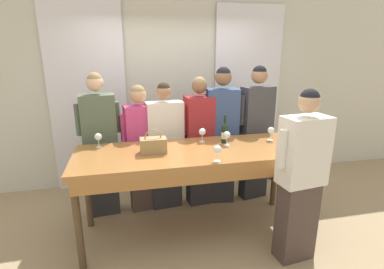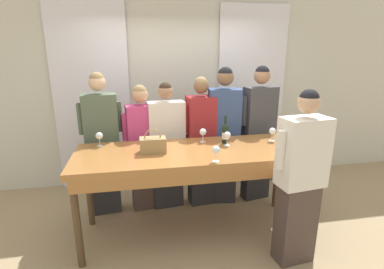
{
  "view_description": "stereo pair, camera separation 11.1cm",
  "coord_description": "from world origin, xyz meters",
  "px_view_note": "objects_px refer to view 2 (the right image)",
  "views": [
    {
      "loc": [
        -0.67,
        -2.97,
        2.08
      ],
      "look_at": [
        0.0,
        0.09,
        1.15
      ],
      "focal_mm": 28.0,
      "sensor_mm": 36.0,
      "label": 1
    },
    {
      "loc": [
        -0.56,
        -2.99,
        2.08
      ],
      "look_at": [
        0.0,
        0.09,
        1.15
      ],
      "focal_mm": 28.0,
      "sensor_mm": 36.0,
      "label": 2
    }
  ],
  "objects_px": {
    "wine_glass_center_mid": "(282,144)",
    "guest_pink_top": "(142,147)",
    "wine_glass_front_right": "(272,131)",
    "wine_glass_front_left": "(216,150)",
    "guest_cream_sweater": "(167,146)",
    "wine_glass_back_left": "(227,136)",
    "host_pouring": "(300,180)",
    "tasting_bar": "(194,159)",
    "guest_beige_cap": "(258,132)",
    "potted_plant": "(278,156)",
    "wine_glass_front_mid": "(203,132)",
    "handbag": "(153,145)",
    "wine_bottle": "(225,133)",
    "guest_navy_coat": "(224,136)",
    "guest_striped_shirt": "(201,141)",
    "wine_glass_center_left": "(288,141)",
    "wine_glass_center_right": "(99,136)",
    "guest_olive_jacket": "(102,144)"
  },
  "relations": [
    {
      "from": "wine_glass_center_mid",
      "to": "guest_pink_top",
      "type": "xyz_separation_m",
      "value": [
        -1.4,
        0.97,
        -0.27
      ]
    },
    {
      "from": "wine_glass_front_right",
      "to": "wine_glass_front_left",
      "type": "bearing_deg",
      "value": -147.54
    },
    {
      "from": "guest_cream_sweater",
      "to": "guest_pink_top",
      "type": "bearing_deg",
      "value": 180.0
    },
    {
      "from": "guest_cream_sweater",
      "to": "wine_glass_back_left",
      "type": "bearing_deg",
      "value": -42.38
    },
    {
      "from": "wine_glass_front_left",
      "to": "host_pouring",
      "type": "xyz_separation_m",
      "value": [
        0.75,
        -0.28,
        -0.25
      ]
    },
    {
      "from": "tasting_bar",
      "to": "wine_glass_back_left",
      "type": "bearing_deg",
      "value": 15.57
    },
    {
      "from": "guest_beige_cap",
      "to": "potted_plant",
      "type": "height_order",
      "value": "guest_beige_cap"
    },
    {
      "from": "wine_glass_center_mid",
      "to": "potted_plant",
      "type": "relative_size",
      "value": 0.22
    },
    {
      "from": "wine_glass_front_mid",
      "to": "guest_beige_cap",
      "type": "bearing_deg",
      "value": 24.87
    },
    {
      "from": "tasting_bar",
      "to": "handbag",
      "type": "bearing_deg",
      "value": 175.67
    },
    {
      "from": "wine_bottle",
      "to": "guest_pink_top",
      "type": "relative_size",
      "value": 0.2
    },
    {
      "from": "wine_glass_back_left",
      "to": "handbag",
      "type": "bearing_deg",
      "value": -174.56
    },
    {
      "from": "wine_glass_center_mid",
      "to": "guest_cream_sweater",
      "type": "distance_m",
      "value": 1.48
    },
    {
      "from": "wine_glass_front_left",
      "to": "wine_glass_back_left",
      "type": "relative_size",
      "value": 1.0
    },
    {
      "from": "wine_glass_front_mid",
      "to": "guest_navy_coat",
      "type": "height_order",
      "value": "guest_navy_coat"
    },
    {
      "from": "wine_glass_front_mid",
      "to": "potted_plant",
      "type": "bearing_deg",
      "value": 32.58
    },
    {
      "from": "guest_cream_sweater",
      "to": "guest_striped_shirt",
      "type": "height_order",
      "value": "guest_striped_shirt"
    },
    {
      "from": "wine_glass_center_mid",
      "to": "guest_cream_sweater",
      "type": "relative_size",
      "value": 0.1
    },
    {
      "from": "wine_glass_front_left",
      "to": "potted_plant",
      "type": "xyz_separation_m",
      "value": [
        1.47,
        1.57,
        -0.73
      ]
    },
    {
      "from": "potted_plant",
      "to": "tasting_bar",
      "type": "bearing_deg",
      "value": -142.99
    },
    {
      "from": "wine_glass_front_right",
      "to": "guest_cream_sweater",
      "type": "distance_m",
      "value": 1.33
    },
    {
      "from": "wine_glass_center_left",
      "to": "potted_plant",
      "type": "xyz_separation_m",
      "value": [
        0.64,
        1.4,
        -0.73
      ]
    },
    {
      "from": "wine_bottle",
      "to": "wine_glass_front_left",
      "type": "height_order",
      "value": "wine_bottle"
    },
    {
      "from": "wine_glass_center_right",
      "to": "tasting_bar",
      "type": "bearing_deg",
      "value": -18.86
    },
    {
      "from": "handbag",
      "to": "host_pouring",
      "type": "xyz_separation_m",
      "value": [
        1.33,
        -0.65,
        -0.21
      ]
    },
    {
      "from": "host_pouring",
      "to": "guest_navy_coat",
      "type": "bearing_deg",
      "value": 105.8
    },
    {
      "from": "potted_plant",
      "to": "wine_bottle",
      "type": "bearing_deg",
      "value": -140.02
    },
    {
      "from": "wine_glass_center_left",
      "to": "guest_striped_shirt",
      "type": "distance_m",
      "value": 1.18
    },
    {
      "from": "wine_glass_front_mid",
      "to": "wine_glass_back_left",
      "type": "relative_size",
      "value": 1.0
    },
    {
      "from": "wine_glass_center_left",
      "to": "guest_striped_shirt",
      "type": "height_order",
      "value": "guest_striped_shirt"
    },
    {
      "from": "wine_glass_back_left",
      "to": "guest_cream_sweater",
      "type": "relative_size",
      "value": 0.1
    },
    {
      "from": "host_pouring",
      "to": "wine_glass_front_left",
      "type": "bearing_deg",
      "value": 159.7
    },
    {
      "from": "guest_olive_jacket",
      "to": "wine_glass_back_left",
      "type": "bearing_deg",
      "value": -21.94
    },
    {
      "from": "wine_glass_front_mid",
      "to": "guest_olive_jacket",
      "type": "xyz_separation_m",
      "value": [
        -1.18,
        0.4,
        -0.2
      ]
    },
    {
      "from": "guest_olive_jacket",
      "to": "tasting_bar",
      "type": "bearing_deg",
      "value": -33.85
    },
    {
      "from": "handbag",
      "to": "guest_striped_shirt",
      "type": "height_order",
      "value": "guest_striped_shirt"
    },
    {
      "from": "wine_glass_front_left",
      "to": "guest_striped_shirt",
      "type": "relative_size",
      "value": 0.09
    },
    {
      "from": "wine_glass_front_right",
      "to": "host_pouring",
      "type": "height_order",
      "value": "host_pouring"
    },
    {
      "from": "handbag",
      "to": "guest_olive_jacket",
      "type": "bearing_deg",
      "value": 132.16
    },
    {
      "from": "handbag",
      "to": "guest_cream_sweater",
      "type": "distance_m",
      "value": 0.73
    },
    {
      "from": "wine_glass_back_left",
      "to": "guest_olive_jacket",
      "type": "distance_m",
      "value": 1.55
    },
    {
      "from": "wine_glass_front_left",
      "to": "wine_glass_center_left",
      "type": "bearing_deg",
      "value": 11.03
    },
    {
      "from": "wine_glass_center_left",
      "to": "guest_pink_top",
      "type": "distance_m",
      "value": 1.77
    },
    {
      "from": "wine_bottle",
      "to": "handbag",
      "type": "relative_size",
      "value": 1.19
    },
    {
      "from": "wine_glass_front_mid",
      "to": "guest_navy_coat",
      "type": "relative_size",
      "value": 0.09
    },
    {
      "from": "handbag",
      "to": "guest_pink_top",
      "type": "height_order",
      "value": "guest_pink_top"
    },
    {
      "from": "guest_olive_jacket",
      "to": "potted_plant",
      "type": "height_order",
      "value": "guest_olive_jacket"
    },
    {
      "from": "tasting_bar",
      "to": "wine_glass_center_left",
      "type": "distance_m",
      "value": 1.02
    },
    {
      "from": "guest_navy_coat",
      "to": "potted_plant",
      "type": "relative_size",
      "value": 2.57
    },
    {
      "from": "handbag",
      "to": "potted_plant",
      "type": "relative_size",
      "value": 0.38
    }
  ]
}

